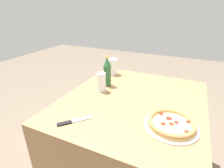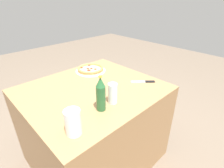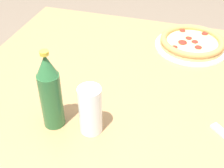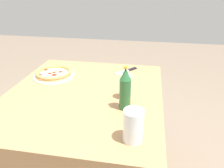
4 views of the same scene
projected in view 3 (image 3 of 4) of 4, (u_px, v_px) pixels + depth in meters
The scene contains 4 objects.
table at pixel (121, 151), 1.24m from camera, with size 1.01×0.89×0.73m.
pizza_salami at pixel (192, 43), 1.17m from camera, with size 0.27×0.27×0.04m.
glass_orange_juice at pixel (90, 112), 0.80m from camera, with size 0.06×0.06×0.14m.
beer_bottle at pixel (50, 92), 0.79m from camera, with size 0.06×0.06×0.23m.
Camera 3 is at (-0.20, 0.80, 1.33)m, focal length 50.00 mm.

